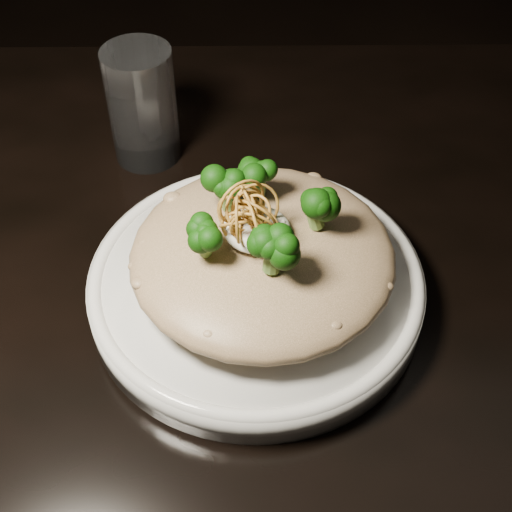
{
  "coord_description": "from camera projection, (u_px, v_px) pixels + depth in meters",
  "views": [
    {
      "loc": [
        0.03,
        -0.45,
        1.25
      ],
      "look_at": [
        0.04,
        -0.04,
        0.81
      ],
      "focal_mm": 50.0,
      "sensor_mm": 36.0,
      "label": 1
    }
  ],
  "objects": [
    {
      "name": "plate",
      "position": [
        256.0,
        287.0,
        0.64
      ],
      "size": [
        0.3,
        0.3,
        0.03
      ],
      "primitive_type": "cylinder",
      "color": "silver",
      "rests_on": "table"
    },
    {
      "name": "table",
      "position": [
        221.0,
        322.0,
        0.73
      ],
      "size": [
        1.1,
        0.8,
        0.75
      ],
      "color": "black",
      "rests_on": "ground"
    },
    {
      "name": "drinking_glass",
      "position": [
        142.0,
        106.0,
        0.74
      ],
      "size": [
        0.09,
        0.09,
        0.13
      ],
      "primitive_type": "cylinder",
      "rotation": [
        0.0,
        0.0,
        0.22
      ],
      "color": "silver",
      "rests_on": "table"
    },
    {
      "name": "risotto",
      "position": [
        262.0,
        255.0,
        0.61
      ],
      "size": [
        0.23,
        0.23,
        0.05
      ],
      "primitive_type": "ellipsoid",
      "color": "brown",
      "rests_on": "plate"
    },
    {
      "name": "broccoli",
      "position": [
        262.0,
        211.0,
        0.58
      ],
      "size": [
        0.12,
        0.12,
        0.04
      ],
      "primitive_type": null,
      "color": "black",
      "rests_on": "risotto"
    },
    {
      "name": "cheese",
      "position": [
        257.0,
        229.0,
        0.58
      ],
      "size": [
        0.06,
        0.06,
        0.02
      ],
      "primitive_type": "ellipsoid",
      "color": "silver",
      "rests_on": "risotto"
    },
    {
      "name": "shallots",
      "position": [
        254.0,
        209.0,
        0.56
      ],
      "size": [
        0.06,
        0.06,
        0.04
      ],
      "primitive_type": null,
      "color": "brown",
      "rests_on": "cheese"
    }
  ]
}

